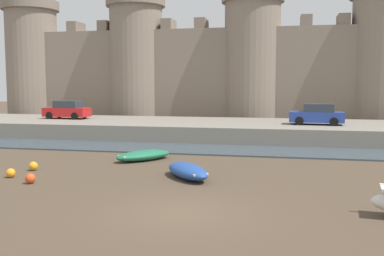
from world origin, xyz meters
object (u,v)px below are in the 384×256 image
object	(u,v)px
rowboat_midflat_left	(188,171)
car_quay_west	(317,115)
mooring_buoy_off_centre	(33,166)
car_quay_east	(67,110)
mooring_buoy_near_channel	(30,178)
rowboat_near_channel_left	(144,155)
mooring_buoy_near_shore	(11,173)

from	to	relation	value
rowboat_midflat_left	car_quay_west	world-z (taller)	car_quay_west
mooring_buoy_off_centre	car_quay_east	distance (m)	17.86
mooring_buoy_near_channel	mooring_buoy_off_centre	xyz separation A→B (m)	(-1.53, 2.76, -0.00)
mooring_buoy_off_centre	car_quay_east	xyz separation A→B (m)	(-6.58, 16.50, 1.84)
car_quay_west	mooring_buoy_near_channel	bearing A→B (deg)	-127.30
rowboat_midflat_left	car_quay_east	xyz separation A→B (m)	(-14.86, 16.70, 1.70)
mooring_buoy_off_centre	car_quay_east	world-z (taller)	car_quay_east
rowboat_near_channel_left	mooring_buoy_off_centre	bearing A→B (deg)	-138.77
mooring_buoy_off_centre	mooring_buoy_near_shore	distance (m)	1.80
rowboat_midflat_left	mooring_buoy_off_centre	world-z (taller)	rowboat_midflat_left
car_quay_west	rowboat_midflat_left	bearing A→B (deg)	-114.20
mooring_buoy_near_shore	car_quay_east	xyz separation A→B (m)	(-6.46, 18.30, 1.85)
rowboat_near_channel_left	mooring_buoy_near_shore	distance (m)	7.59
rowboat_midflat_left	mooring_buoy_near_channel	xyz separation A→B (m)	(-6.75, -2.56, -0.14)
mooring_buoy_near_shore	car_quay_west	bearing A→B (deg)	47.95
rowboat_midflat_left	mooring_buoy_near_channel	world-z (taller)	rowboat_midflat_left
mooring_buoy_off_centre	car_quay_west	distance (m)	21.55
mooring_buoy_off_centre	car_quay_west	size ratio (longest dim) A/B	0.11
car_quay_east	car_quay_west	bearing A→B (deg)	-3.47
mooring_buoy_near_shore	rowboat_midflat_left	bearing A→B (deg)	10.73
mooring_buoy_near_shore	mooring_buoy_near_channel	bearing A→B (deg)	-30.50
mooring_buoy_off_centre	rowboat_near_channel_left	bearing A→B (deg)	41.23
rowboat_near_channel_left	mooring_buoy_near_channel	size ratio (longest dim) A/B	7.78
rowboat_near_channel_left	mooring_buoy_off_centre	size ratio (longest dim) A/B	7.86
car_quay_west	car_quay_east	world-z (taller)	same
rowboat_midflat_left	mooring_buoy_off_centre	bearing A→B (deg)	178.59
rowboat_midflat_left	mooring_buoy_near_shore	xyz separation A→B (m)	(-8.40, -1.59, -0.15)
mooring_buoy_near_channel	mooring_buoy_off_centre	distance (m)	3.15
rowboat_near_channel_left	car_quay_east	xyz separation A→B (m)	(-11.25, 12.41, 1.76)
rowboat_midflat_left	car_quay_east	distance (m)	22.42
rowboat_midflat_left	mooring_buoy_near_shore	bearing A→B (deg)	-169.27
rowboat_midflat_left	mooring_buoy_off_centre	size ratio (longest dim) A/B	7.57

